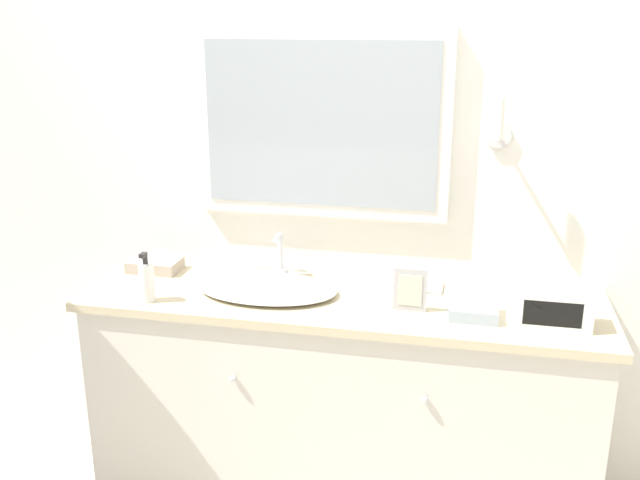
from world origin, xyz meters
TOP-DOWN VIEW (x-y plane):
  - wall_back at (-0.00, 0.58)m, footprint 8.00×0.18m
  - vanity_counter at (0.00, 0.28)m, footprint 1.82×0.55m
  - sink_basin at (-0.26, 0.26)m, footprint 0.50×0.36m
  - soap_bottle at (-0.64, 0.09)m, footprint 0.05×0.05m
  - appliance_box at (0.69, 0.18)m, footprint 0.25×0.11m
  - picture_frame at (0.24, 0.20)m, footprint 0.11×0.01m
  - hand_towel_near_sink at (0.45, 0.19)m, footprint 0.16×0.14m
  - hand_towel_far_corner at (-0.75, 0.38)m, footprint 0.19×0.13m
  - metal_tray at (0.27, 0.41)m, footprint 0.15×0.11m

SIDE VIEW (x-z plane):
  - vanity_counter at x=0.00m, z-range 0.00..0.89m
  - metal_tray at x=0.27m, z-range 0.89..0.90m
  - sink_basin at x=-0.26m, z-range 0.82..0.99m
  - hand_towel_near_sink at x=0.45m, z-range 0.89..0.93m
  - hand_towel_far_corner at x=-0.75m, z-range 0.89..0.93m
  - appliance_box at x=0.69m, z-range 0.89..1.01m
  - soap_bottle at x=-0.64m, z-range 0.87..1.05m
  - picture_frame at x=0.24m, z-range 0.89..1.04m
  - wall_back at x=0.00m, z-range 0.00..2.55m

